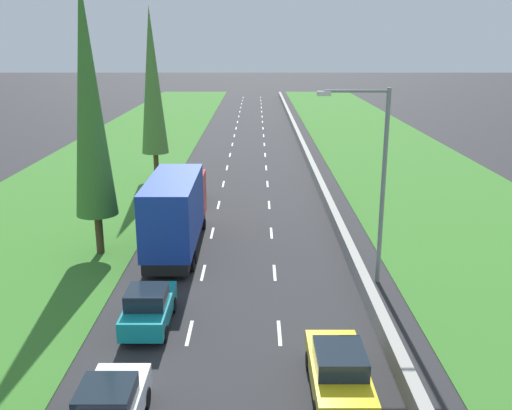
{
  "coord_description": "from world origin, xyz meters",
  "views": [
    {
      "loc": [
        0.84,
        1.06,
        10.93
      ],
      "look_at": [
        0.97,
        35.9,
        0.89
      ],
      "focal_mm": 40.09,
      "sensor_mm": 36.0,
      "label": 1
    }
  ],
  "objects_px": {
    "white_hatchback_left_lane": "(108,409)",
    "poplar_tree_third": "(150,82)",
    "yellow_sedan_right_lane": "(337,371)",
    "teal_hatchback_left_lane": "(147,308)",
    "blue_box_truck_left_lane": "(174,211)",
    "green_sedan_left_lane": "(188,192)",
    "poplar_tree_second": "(86,99)",
    "street_light_mast": "(374,173)"
  },
  "relations": [
    {
      "from": "white_hatchback_left_lane",
      "to": "poplar_tree_third",
      "type": "bearing_deg",
      "value": 97.16
    },
    {
      "from": "yellow_sedan_right_lane",
      "to": "teal_hatchback_left_lane",
      "type": "bearing_deg",
      "value": 146.98
    },
    {
      "from": "yellow_sedan_right_lane",
      "to": "poplar_tree_third",
      "type": "height_order",
      "value": "poplar_tree_third"
    },
    {
      "from": "blue_box_truck_left_lane",
      "to": "poplar_tree_third",
      "type": "distance_m",
      "value": 17.8
    },
    {
      "from": "green_sedan_left_lane",
      "to": "poplar_tree_third",
      "type": "bearing_deg",
      "value": 116.25
    },
    {
      "from": "teal_hatchback_left_lane",
      "to": "poplar_tree_second",
      "type": "xyz_separation_m",
      "value": [
        -4.07,
        8.15,
        7.3
      ]
    },
    {
      "from": "blue_box_truck_left_lane",
      "to": "poplar_tree_second",
      "type": "xyz_separation_m",
      "value": [
        -4.02,
        -0.63,
        5.96
      ]
    },
    {
      "from": "yellow_sedan_right_lane",
      "to": "green_sedan_left_lane",
      "type": "distance_m",
      "value": 23.58
    },
    {
      "from": "white_hatchback_left_lane",
      "to": "poplar_tree_second",
      "type": "xyz_separation_m",
      "value": [
        -4.12,
        14.59,
        7.3
      ]
    },
    {
      "from": "white_hatchback_left_lane",
      "to": "green_sedan_left_lane",
      "type": "relative_size",
      "value": 0.87
    },
    {
      "from": "yellow_sedan_right_lane",
      "to": "poplar_tree_third",
      "type": "bearing_deg",
      "value": 109.97
    },
    {
      "from": "teal_hatchback_left_lane",
      "to": "poplar_tree_second",
      "type": "height_order",
      "value": "poplar_tree_second"
    },
    {
      "from": "poplar_tree_second",
      "to": "poplar_tree_third",
      "type": "height_order",
      "value": "poplar_tree_second"
    },
    {
      "from": "street_light_mast",
      "to": "poplar_tree_second",
      "type": "bearing_deg",
      "value": 164.79
    },
    {
      "from": "poplar_tree_third",
      "to": "green_sedan_left_lane",
      "type": "bearing_deg",
      "value": -63.75
    },
    {
      "from": "blue_box_truck_left_lane",
      "to": "street_light_mast",
      "type": "relative_size",
      "value": 1.04
    },
    {
      "from": "yellow_sedan_right_lane",
      "to": "white_hatchback_left_lane",
      "type": "bearing_deg",
      "value": -163.78
    },
    {
      "from": "white_hatchback_left_lane",
      "to": "street_light_mast",
      "type": "height_order",
      "value": "street_light_mast"
    },
    {
      "from": "green_sedan_left_lane",
      "to": "white_hatchback_left_lane",
      "type": "bearing_deg",
      "value": -89.04
    },
    {
      "from": "teal_hatchback_left_lane",
      "to": "poplar_tree_third",
      "type": "relative_size",
      "value": 0.29
    },
    {
      "from": "teal_hatchback_left_lane",
      "to": "green_sedan_left_lane",
      "type": "height_order",
      "value": "teal_hatchback_left_lane"
    },
    {
      "from": "white_hatchback_left_lane",
      "to": "yellow_sedan_right_lane",
      "type": "relative_size",
      "value": 0.87
    },
    {
      "from": "green_sedan_left_lane",
      "to": "poplar_tree_second",
      "type": "height_order",
      "value": "poplar_tree_second"
    },
    {
      "from": "poplar_tree_third",
      "to": "street_light_mast",
      "type": "distance_m",
      "value": 24.93
    },
    {
      "from": "poplar_tree_third",
      "to": "white_hatchback_left_lane",
      "type": "bearing_deg",
      "value": -82.84
    },
    {
      "from": "blue_box_truck_left_lane",
      "to": "poplar_tree_third",
      "type": "height_order",
      "value": "poplar_tree_third"
    },
    {
      "from": "white_hatchback_left_lane",
      "to": "blue_box_truck_left_lane",
      "type": "xyz_separation_m",
      "value": [
        -0.1,
        15.22,
        1.35
      ]
    },
    {
      "from": "poplar_tree_second",
      "to": "white_hatchback_left_lane",
      "type": "bearing_deg",
      "value": -74.22
    },
    {
      "from": "teal_hatchback_left_lane",
      "to": "blue_box_truck_left_lane",
      "type": "height_order",
      "value": "blue_box_truck_left_lane"
    },
    {
      "from": "yellow_sedan_right_lane",
      "to": "poplar_tree_third",
      "type": "distance_m",
      "value": 32.34
    },
    {
      "from": "white_hatchback_left_lane",
      "to": "teal_hatchback_left_lane",
      "type": "xyz_separation_m",
      "value": [
        -0.06,
        6.44,
        0.0
      ]
    },
    {
      "from": "white_hatchback_left_lane",
      "to": "green_sedan_left_lane",
      "type": "bearing_deg",
      "value": 90.96
    },
    {
      "from": "teal_hatchback_left_lane",
      "to": "yellow_sedan_right_lane",
      "type": "relative_size",
      "value": 0.87
    },
    {
      "from": "yellow_sedan_right_lane",
      "to": "street_light_mast",
      "type": "height_order",
      "value": "street_light_mast"
    },
    {
      "from": "yellow_sedan_right_lane",
      "to": "street_light_mast",
      "type": "relative_size",
      "value": 0.5
    },
    {
      "from": "white_hatchback_left_lane",
      "to": "blue_box_truck_left_lane",
      "type": "distance_m",
      "value": 15.28
    },
    {
      "from": "yellow_sedan_right_lane",
      "to": "poplar_tree_second",
      "type": "xyz_separation_m",
      "value": [
        -10.93,
        12.61,
        7.33
      ]
    },
    {
      "from": "poplar_tree_third",
      "to": "blue_box_truck_left_lane",
      "type": "bearing_deg",
      "value": -76.73
    },
    {
      "from": "white_hatchback_left_lane",
      "to": "poplar_tree_second",
      "type": "height_order",
      "value": "poplar_tree_second"
    },
    {
      "from": "poplar_tree_third",
      "to": "street_light_mast",
      "type": "bearing_deg",
      "value": -56.95
    },
    {
      "from": "green_sedan_left_lane",
      "to": "poplar_tree_third",
      "type": "relative_size",
      "value": 0.33
    },
    {
      "from": "teal_hatchback_left_lane",
      "to": "street_light_mast",
      "type": "distance_m",
      "value": 11.45
    }
  ]
}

